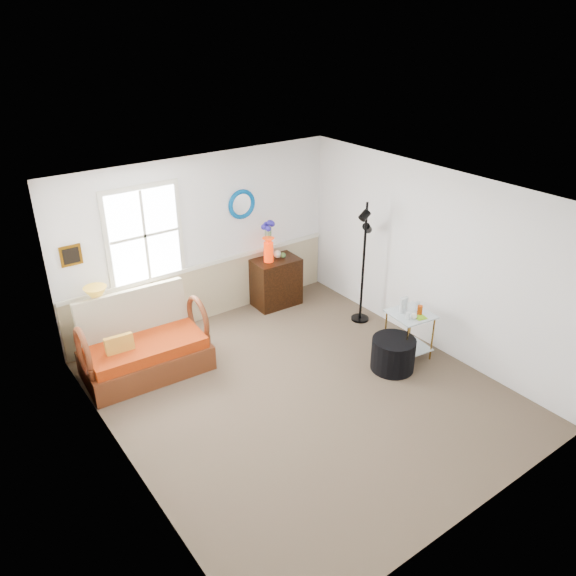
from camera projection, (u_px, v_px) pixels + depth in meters
floor at (302, 393)px, 7.20m from camera, size 4.50×5.00×0.01m
ceiling at (305, 197)px, 6.05m from camera, size 4.50×5.00×0.01m
walls at (303, 304)px, 6.63m from camera, size 4.51×5.01×2.60m
wainscot at (207, 292)px, 8.80m from camera, size 4.46×0.02×0.90m
chair_rail at (205, 265)px, 8.59m from camera, size 4.46×0.04×0.06m
window at (144, 236)px, 7.81m from camera, size 1.14×0.06×1.44m
picture at (71, 255)px, 7.30m from camera, size 0.28×0.03×0.28m
mirror at (241, 204)px, 8.59m from camera, size 0.47×0.07×0.47m
loveseat at (144, 338)px, 7.41m from camera, size 1.67×1.01×1.06m
throw_pillow at (120, 349)px, 7.17m from camera, size 0.37×0.12×0.36m
lamp_stand at (103, 345)px, 7.70m from camera, size 0.40×0.40×0.59m
table_lamp at (98, 306)px, 7.49m from camera, size 0.42×0.42×0.56m
potted_plant at (108, 314)px, 7.58m from camera, size 0.41×0.44×0.28m
cabinet at (276, 282)px, 9.23m from camera, size 0.77×0.52×0.81m
flower_vase at (268, 242)px, 8.85m from camera, size 0.26×0.26×0.67m
side_table at (409, 335)px, 7.84m from camera, size 0.60×0.60×0.69m
tabletop_items at (413, 307)px, 7.62m from camera, size 0.44×0.44×0.22m
floor_lamp at (363, 264)px, 8.50m from camera, size 0.29×0.29×1.94m
ottoman at (393, 354)px, 7.61m from camera, size 0.67×0.67×0.46m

